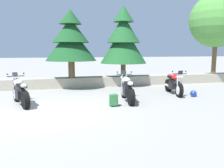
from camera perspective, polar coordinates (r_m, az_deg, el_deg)
ground_plane at (r=8.16m, az=-14.66°, el=-6.34°), size 120.00×120.00×0.00m
stone_wall at (r=12.82m, az=-14.61°, el=0.23°), size 36.00×0.80×0.55m
motorcycle_silver_near_left at (r=9.24m, az=-22.04°, el=-1.89°), size 0.98×1.99×1.18m
motorcycle_white_centre at (r=9.19m, az=3.81°, el=-1.33°), size 0.67×2.07×1.18m
motorcycle_red_far_right at (r=11.00m, az=15.25°, el=0.00°), size 0.68×2.06×1.18m
rider_backpack at (r=8.36m, az=0.43°, el=-3.99°), size 0.31×0.27×0.47m
rider_helmet at (r=10.76m, az=19.76°, el=-2.27°), size 0.28×0.28×0.28m
pine_tree_far_left at (r=12.53m, az=-10.30°, el=10.96°), size 2.71×2.71×3.64m
pine_tree_mid_left at (r=13.32m, az=2.88°, el=11.20°), size 2.67×2.67×4.03m
leafy_tree_mid_right at (r=16.08m, az=25.45°, el=13.94°), size 3.49×3.32×5.00m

